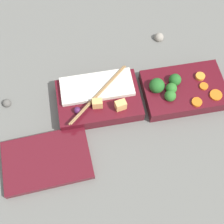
% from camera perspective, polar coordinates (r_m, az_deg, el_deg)
% --- Properties ---
extents(ground_plane, '(3.00, 3.00, 0.00)m').
position_cam_1_polar(ground_plane, '(0.85, 5.31, 2.76)').
color(ground_plane, slate).
extents(bento_tray_vegetable, '(0.22, 0.14, 0.07)m').
position_cam_1_polar(bento_tray_vegetable, '(0.86, 12.66, 3.99)').
color(bento_tray_vegetable, '#510F19').
rests_on(bento_tray_vegetable, ground_plane).
extents(bento_tray_rice, '(0.22, 0.15, 0.06)m').
position_cam_1_polar(bento_tray_rice, '(0.82, -2.42, 2.41)').
color(bento_tray_rice, '#510F19').
rests_on(bento_tray_rice, ground_plane).
extents(bento_lid, '(0.22, 0.15, 0.02)m').
position_cam_1_polar(bento_lid, '(0.78, -11.82, -8.62)').
color(bento_lid, '#510F19').
rests_on(bento_lid, ground_plane).
extents(pebble_1, '(0.02, 0.02, 0.02)m').
position_cam_1_polar(pebble_1, '(0.88, -18.68, 1.55)').
color(pebble_1, '#595651').
rests_on(pebble_1, ground_plane).
extents(pebble_3, '(0.03, 0.03, 0.03)m').
position_cam_1_polar(pebble_3, '(0.97, 8.59, 13.35)').
color(pebble_3, gray).
rests_on(pebble_3, ground_plane).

